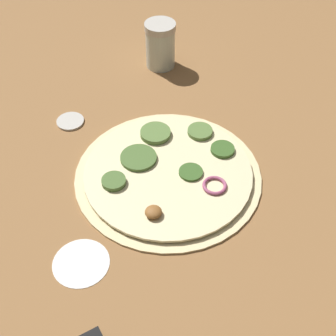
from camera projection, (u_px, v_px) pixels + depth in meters
name	position (u px, v px, depth m)	size (l,w,h in m)	color
ground_plane	(168.00, 176.00, 0.69)	(3.00, 3.00, 0.00)	olive
pizza	(168.00, 172.00, 0.68)	(0.27, 0.27, 0.02)	beige
spice_jar	(160.00, 45.00, 0.85)	(0.06, 0.06, 0.09)	silver
loose_cap	(70.00, 120.00, 0.77)	(0.04, 0.04, 0.01)	beige
flour_patch	(81.00, 263.00, 0.58)	(0.07, 0.07, 0.00)	white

